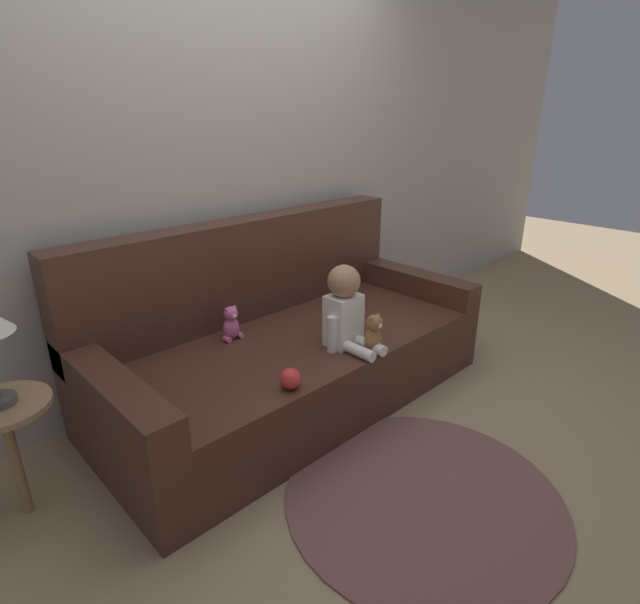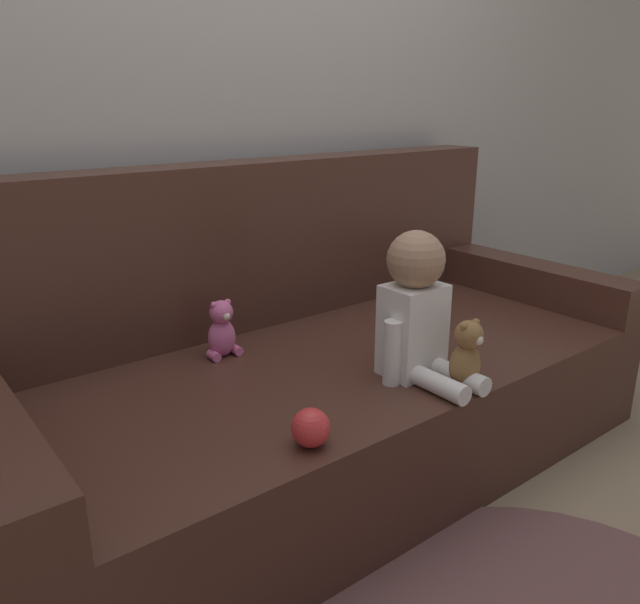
{
  "view_description": "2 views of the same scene",
  "coord_description": "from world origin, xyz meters",
  "px_view_note": "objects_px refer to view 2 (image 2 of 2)",
  "views": [
    {
      "loc": [
        -1.63,
        -1.89,
        1.55
      ],
      "look_at": [
        0.18,
        -0.01,
        0.54
      ],
      "focal_mm": 28.0,
      "sensor_mm": 36.0,
      "label": 1
    },
    {
      "loc": [
        -1.17,
        -1.45,
        1.18
      ],
      "look_at": [
        -0.05,
        -0.01,
        0.58
      ],
      "focal_mm": 35.0,
      "sensor_mm": 36.0,
      "label": 2
    }
  ],
  "objects_px": {
    "couch": "(314,369)",
    "toy_ball": "(311,428)",
    "teddy_bear_brown": "(466,355)",
    "plush_toy_side": "(222,330)",
    "person_baby": "(417,311)"
  },
  "relations": [
    {
      "from": "couch",
      "to": "toy_ball",
      "type": "xyz_separation_m",
      "value": [
        -0.39,
        -0.49,
        0.13
      ]
    },
    {
      "from": "couch",
      "to": "toy_ball",
      "type": "bearing_deg",
      "value": -128.11
    },
    {
      "from": "couch",
      "to": "plush_toy_side",
      "type": "bearing_deg",
      "value": 158.98
    },
    {
      "from": "teddy_bear_brown",
      "to": "plush_toy_side",
      "type": "height_order",
      "value": "teddy_bear_brown"
    },
    {
      "from": "teddy_bear_brown",
      "to": "toy_ball",
      "type": "distance_m",
      "value": 0.54
    },
    {
      "from": "teddy_bear_brown",
      "to": "person_baby",
      "type": "bearing_deg",
      "value": 107.46
    },
    {
      "from": "toy_ball",
      "to": "plush_toy_side",
      "type": "bearing_deg",
      "value": 80.07
    },
    {
      "from": "person_baby",
      "to": "teddy_bear_brown",
      "type": "xyz_separation_m",
      "value": [
        0.05,
        -0.15,
        -0.1
      ]
    },
    {
      "from": "couch",
      "to": "teddy_bear_brown",
      "type": "distance_m",
      "value": 0.57
    },
    {
      "from": "teddy_bear_brown",
      "to": "toy_ball",
      "type": "relative_size",
      "value": 2.15
    },
    {
      "from": "person_baby",
      "to": "couch",
      "type": "bearing_deg",
      "value": 105.36
    },
    {
      "from": "couch",
      "to": "toy_ball",
      "type": "distance_m",
      "value": 0.64
    },
    {
      "from": "person_baby",
      "to": "toy_ball",
      "type": "relative_size",
      "value": 4.59
    },
    {
      "from": "teddy_bear_brown",
      "to": "toy_ball",
      "type": "xyz_separation_m",
      "value": [
        -0.53,
        0.02,
        -0.05
      ]
    },
    {
      "from": "person_baby",
      "to": "toy_ball",
      "type": "xyz_separation_m",
      "value": [
        -0.49,
        -0.13,
        -0.15
      ]
    }
  ]
}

